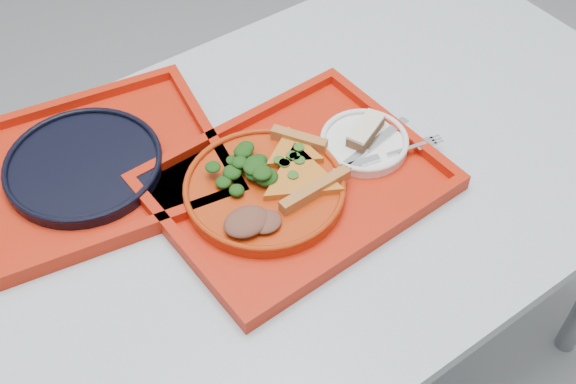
# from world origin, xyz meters

# --- Properties ---
(table) EXTENTS (1.60, 0.80, 0.75)m
(table) POSITION_xyz_m (0.00, 0.00, 0.68)
(table) COLOR #97A1A9
(table) RESTS_ON ground
(tray_main) EXTENTS (0.46, 0.36, 0.01)m
(tray_main) POSITION_xyz_m (0.08, -0.02, 0.76)
(tray_main) COLOR #B61D09
(tray_main) RESTS_ON table
(tray_far) EXTENTS (0.50, 0.42, 0.01)m
(tray_far) POSITION_xyz_m (-0.19, 0.21, 0.76)
(tray_far) COLOR #B61D09
(tray_far) RESTS_ON table
(dinner_plate) EXTENTS (0.26, 0.26, 0.02)m
(dinner_plate) POSITION_xyz_m (0.02, -0.01, 0.77)
(dinner_plate) COLOR #AC2E0B
(dinner_plate) RESTS_ON tray_main
(side_plate) EXTENTS (0.15, 0.15, 0.01)m
(side_plate) POSITION_xyz_m (0.22, -0.02, 0.77)
(side_plate) COLOR white
(side_plate) RESTS_ON tray_main
(navy_plate) EXTENTS (0.26, 0.26, 0.02)m
(navy_plate) POSITION_xyz_m (-0.19, 0.21, 0.77)
(navy_plate) COLOR black
(navy_plate) RESTS_ON tray_far
(pizza_slice_a) EXTENTS (0.13, 0.15, 0.02)m
(pizza_slice_a) POSITION_xyz_m (0.08, -0.03, 0.79)
(pizza_slice_a) COLOR orange
(pizza_slice_a) RESTS_ON dinner_plate
(pizza_slice_b) EXTENTS (0.14, 0.14, 0.02)m
(pizza_slice_b) POSITION_xyz_m (0.10, 0.02, 0.79)
(pizza_slice_b) COLOR orange
(pizza_slice_b) RESTS_ON dinner_plate
(salad_heap) EXTENTS (0.09, 0.08, 0.04)m
(salad_heap) POSITION_xyz_m (0.01, 0.03, 0.80)
(salad_heap) COLOR black
(salad_heap) RESTS_ON dinner_plate
(meat_portion) EXTENTS (0.07, 0.06, 0.02)m
(meat_portion) POSITION_xyz_m (-0.04, -0.06, 0.79)
(meat_portion) COLOR brown
(meat_portion) RESTS_ON dinner_plate
(dessert_bar) EXTENTS (0.09, 0.06, 0.02)m
(dessert_bar) POSITION_xyz_m (0.23, -0.01, 0.79)
(dessert_bar) COLOR #4E2F1A
(dessert_bar) RESTS_ON side_plate
(knife) EXTENTS (0.19, 0.05, 0.01)m
(knife) POSITION_xyz_m (0.23, -0.04, 0.78)
(knife) COLOR silver
(knife) RESTS_ON side_plate
(fork) EXTENTS (0.19, 0.06, 0.01)m
(fork) POSITION_xyz_m (0.23, -0.07, 0.78)
(fork) COLOR silver
(fork) RESTS_ON side_plate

